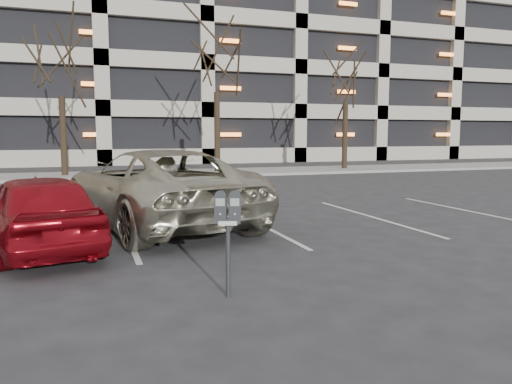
# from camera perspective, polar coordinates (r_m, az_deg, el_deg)

# --- Properties ---
(ground) EXTENTS (140.00, 140.00, 0.00)m
(ground) POSITION_cam_1_polar(r_m,az_deg,el_deg) (8.22, -3.55, -7.00)
(ground) COLOR #28282B
(ground) RESTS_ON ground
(sidewalk) EXTENTS (80.00, 4.00, 0.12)m
(sidewalk) POSITION_cam_1_polar(r_m,az_deg,el_deg) (23.87, -13.77, 1.95)
(sidewalk) COLOR gray
(sidewalk) RESTS_ON ground
(stall_lines) EXTENTS (16.90, 5.20, 0.00)m
(stall_lines) POSITION_cam_1_polar(r_m,az_deg,el_deg) (10.22, -14.63, -4.47)
(stall_lines) COLOR silver
(stall_lines) RESTS_ON ground
(parking_garage) EXTENTS (52.00, 20.00, 19.00)m
(parking_garage) POSITION_cam_1_polar(r_m,az_deg,el_deg) (44.48, -0.12, 16.13)
(parking_garage) COLOR black
(parking_garage) RESTS_ON ground
(tree_b) EXTENTS (3.51, 3.51, 7.97)m
(tree_b) POSITION_cam_1_polar(r_m,az_deg,el_deg) (24.03, -21.56, 15.35)
(tree_b) COLOR black
(tree_b) RESTS_ON ground
(tree_c) EXTENTS (3.86, 3.86, 8.76)m
(tree_c) POSITION_cam_1_polar(r_m,az_deg,el_deg) (24.87, -4.56, 16.81)
(tree_c) COLOR black
(tree_c) RESTS_ON ground
(tree_d) EXTENTS (3.48, 3.48, 7.91)m
(tree_d) POSITION_cam_1_polar(r_m,az_deg,el_deg) (27.35, 10.30, 14.48)
(tree_d) COLOR black
(tree_d) RESTS_ON ground
(parking_meter) EXTENTS (0.34, 0.21, 1.25)m
(parking_meter) POSITION_cam_1_polar(r_m,az_deg,el_deg) (5.88, -3.25, -2.94)
(parking_meter) COLOR black
(parking_meter) RESTS_ON ground
(suv_silver) EXTENTS (3.94, 6.29, 1.63)m
(suv_silver) POSITION_cam_1_polar(r_m,az_deg,el_deg) (10.76, -11.27, 0.51)
(suv_silver) COLOR #BBB69F
(suv_silver) RESTS_ON ground
(car_red) EXTENTS (2.41, 4.14, 1.32)m
(car_red) POSITION_cam_1_polar(r_m,az_deg,el_deg) (9.02, -23.55, -2.04)
(car_red) COLOR maroon
(car_red) RESTS_ON ground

